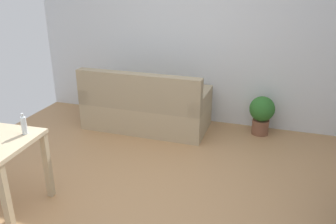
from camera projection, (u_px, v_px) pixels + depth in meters
ground_plane at (145, 193)px, 3.68m from camera, size 5.20×4.40×0.02m
wall_rear at (197, 34)px, 5.12m from camera, size 5.20×0.10×2.70m
couch at (146, 109)px, 5.14m from camera, size 1.82×0.84×0.92m
potted_plant at (262, 113)px, 4.93m from camera, size 0.36×0.36×0.57m
bottle_clear at (24, 125)px, 3.23m from camera, size 0.05×0.05×0.21m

